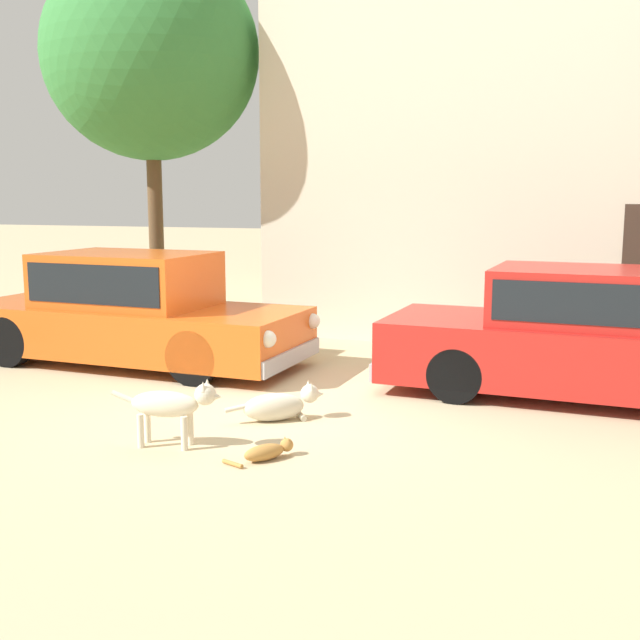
{
  "coord_description": "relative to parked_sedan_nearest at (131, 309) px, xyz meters",
  "views": [
    {
      "loc": [
        3.08,
        -7.56,
        2.23
      ],
      "look_at": [
        0.42,
        0.2,
        0.9
      ],
      "focal_mm": 43.62,
      "sensor_mm": 36.0,
      "label": 1
    }
  ],
  "objects": [
    {
      "name": "parked_sedan_second",
      "position": [
        5.81,
        0.06,
        -0.01
      ],
      "size": [
        4.8,
        1.93,
        1.44
      ],
      "rotation": [
        0.0,
        0.0,
        -0.05
      ],
      "color": "#AD1E19",
      "rests_on": "ground_plane"
    },
    {
      "name": "acacia_tree_left",
      "position": [
        -1.13,
        2.61,
        3.73
      ],
      "size": [
        3.56,
        3.2,
        6.15
      ],
      "color": "brown",
      "rests_on": "ground_plane"
    },
    {
      "name": "stray_dog_spotted",
      "position": [
        2.27,
        -2.92,
        -0.33
      ],
      "size": [
        1.03,
        0.3,
        0.62
      ],
      "rotation": [
        0.0,
        0.0,
        0.15
      ],
      "color": "beige",
      "rests_on": "ground_plane"
    },
    {
      "name": "stray_dog_tan",
      "position": [
        2.87,
        -1.85,
        -0.57
      ],
      "size": [
        0.87,
        0.65,
        0.38
      ],
      "rotation": [
        0.0,
        0.0,
        0.62
      ],
      "color": "beige",
      "rests_on": "ground_plane"
    },
    {
      "name": "ground_plane",
      "position": [
        2.59,
        -1.25,
        -0.72
      ],
      "size": [
        80.0,
        80.0,
        0.0
      ],
      "primitive_type": "plane",
      "color": "tan"
    },
    {
      "name": "parked_sedan_nearest",
      "position": [
        0.0,
        0.0,
        0.0
      ],
      "size": [
        4.82,
        1.93,
        1.47
      ],
      "rotation": [
        0.0,
        0.0,
        -0.04
      ],
      "color": "#D15619",
      "rests_on": "ground_plane"
    },
    {
      "name": "stray_cat",
      "position": [
        3.2,
        -2.97,
        -0.65
      ],
      "size": [
        0.49,
        0.52,
        0.16
      ],
      "rotation": [
        0.0,
        0.0,
        0.94
      ],
      "color": "#B77F3D",
      "rests_on": "ground_plane"
    }
  ]
}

